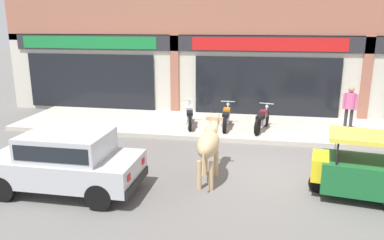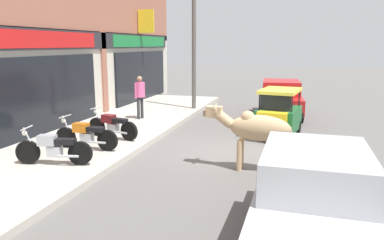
{
  "view_description": "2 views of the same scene",
  "coord_description": "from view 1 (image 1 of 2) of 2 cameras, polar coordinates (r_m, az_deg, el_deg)",
  "views": [
    {
      "loc": [
        -0.3,
        -9.72,
        3.92
      ],
      "look_at": [
        -2.23,
        1.0,
        1.05
      ],
      "focal_mm": 35.0,
      "sensor_mm": 36.0,
      "label": 1
    },
    {
      "loc": [
        -9.9,
        -1.87,
        2.89
      ],
      "look_at": [
        0.14,
        1.0,
        0.78
      ],
      "focal_mm": 35.0,
      "sensor_mm": 36.0,
      "label": 2
    }
  ],
  "objects": [
    {
      "name": "sidewalk",
      "position": [
        14.25,
        11.01,
        -1.17
      ],
      "size": [
        19.0,
        3.61,
        0.15
      ],
      "primitive_type": "cube",
      "color": "#B7AFA3",
      "rests_on": "ground"
    },
    {
      "name": "car_0",
      "position": [
        9.25,
        -18.66,
        -5.67
      ],
      "size": [
        3.63,
        1.64,
        1.46
      ],
      "color": "black",
      "rests_on": "ground"
    },
    {
      "name": "pedestrian",
      "position": [
        14.17,
        22.93,
        2.25
      ],
      "size": [
        0.46,
        0.32,
        1.6
      ],
      "color": "#2D2D33",
      "rests_on": "sidewalk"
    },
    {
      "name": "motorcycle_0",
      "position": [
        13.87,
        -0.38,
        0.64
      ],
      "size": [
        0.62,
        1.79,
        0.88
      ],
      "color": "black",
      "rests_on": "sidewalk"
    },
    {
      "name": "motorcycle_2",
      "position": [
        13.54,
        10.62,
        0.04
      ],
      "size": [
        0.69,
        1.78,
        0.88
      ],
      "color": "black",
      "rests_on": "sidewalk"
    },
    {
      "name": "motorcycle_1",
      "position": [
        13.68,
        5.24,
        0.38
      ],
      "size": [
        0.52,
        1.81,
        0.88
      ],
      "color": "black",
      "rests_on": "sidewalk"
    },
    {
      "name": "cow",
      "position": [
        9.29,
        2.59,
        -3.53
      ],
      "size": [
        0.55,
        2.15,
        1.61
      ],
      "color": "tan",
      "rests_on": "ground"
    },
    {
      "name": "auto_rickshaw",
      "position": [
        9.31,
        23.97,
        -7.07
      ],
      "size": [
        2.09,
        1.42,
        1.52
      ],
      "color": "black",
      "rests_on": "ground"
    },
    {
      "name": "ground_plane",
      "position": [
        10.48,
        11.18,
        -7.49
      ],
      "size": [
        90.0,
        90.0,
        0.0
      ],
      "primitive_type": "plane",
      "color": "#605E5B"
    }
  ]
}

